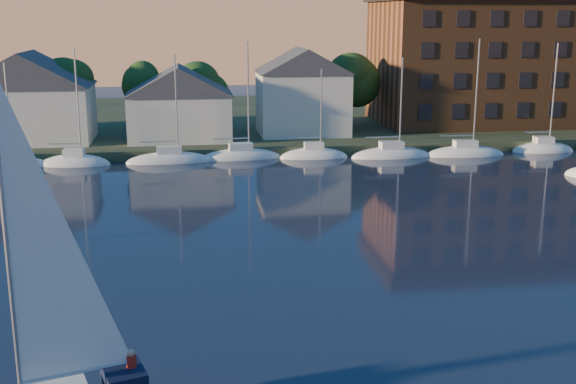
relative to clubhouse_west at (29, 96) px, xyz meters
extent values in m
cube|color=#2D3921|center=(22.00, 17.00, -5.93)|extent=(160.00, 50.00, 2.00)
cube|color=brown|center=(22.00, -6.00, -5.93)|extent=(120.00, 3.00, 1.00)
cube|color=white|center=(0.00, 0.00, -1.93)|extent=(13.00, 9.00, 6.00)
cube|color=white|center=(16.00, -1.00, -2.43)|extent=(11.00, 8.00, 5.00)
cube|color=white|center=(30.00, 1.00, -1.43)|extent=(10.00, 8.00, 7.00)
cube|color=brown|center=(56.00, 7.00, 2.57)|extent=(30.00, 16.00, 15.00)
cylinder|color=#39271A|center=(-4.00, 5.00, -3.18)|extent=(0.50, 0.50, 3.50)
sphere|color=#1E3B15|center=(-4.00, 5.00, 1.27)|extent=(5.40, 5.40, 5.40)
cylinder|color=#39271A|center=(4.00, 5.00, -3.18)|extent=(0.50, 0.50, 3.50)
sphere|color=#1E3B15|center=(4.00, 5.00, 1.27)|extent=(5.40, 5.40, 5.40)
cylinder|color=#39271A|center=(12.00, 5.00, -3.18)|extent=(0.50, 0.50, 3.50)
sphere|color=#1E3B15|center=(12.00, 5.00, 1.27)|extent=(5.40, 5.40, 5.40)
cylinder|color=#39271A|center=(20.00, 5.00, -3.18)|extent=(0.50, 0.50, 3.50)
sphere|color=#1E3B15|center=(20.00, 5.00, 1.27)|extent=(5.40, 5.40, 5.40)
cylinder|color=#39271A|center=(28.00, 5.00, -3.18)|extent=(0.50, 0.50, 3.50)
sphere|color=#1E3B15|center=(28.00, 5.00, 1.27)|extent=(5.40, 5.40, 5.40)
cylinder|color=#39271A|center=(36.00, 5.00, -3.18)|extent=(0.50, 0.50, 3.50)
sphere|color=#1E3B15|center=(36.00, 5.00, 1.27)|extent=(5.40, 5.40, 5.40)
cylinder|color=#39271A|center=(44.00, 5.00, -3.18)|extent=(0.50, 0.50, 3.50)
sphere|color=#1E3B15|center=(44.00, 5.00, 1.27)|extent=(5.40, 5.40, 5.40)
cylinder|color=#39271A|center=(52.00, 5.00, -3.18)|extent=(0.50, 0.50, 3.50)
sphere|color=#1E3B15|center=(52.00, 5.00, 1.27)|extent=(5.40, 5.40, 5.40)
cylinder|color=#39271A|center=(60.00, 5.00, -3.18)|extent=(0.50, 0.50, 3.50)
sphere|color=#1E3B15|center=(60.00, 5.00, 1.27)|extent=(5.40, 5.40, 5.40)
ellipsoid|color=white|center=(6.00, -9.00, -5.93)|extent=(7.50, 2.40, 2.20)
cube|color=silver|center=(6.00, -9.00, -4.63)|extent=(2.10, 1.32, 0.70)
cylinder|color=#A5A8AD|center=(6.75, -9.00, 0.02)|extent=(0.16, 0.16, 10.00)
cylinder|color=#A5A8AD|center=(5.17, -9.00, -3.78)|extent=(3.15, 0.12, 0.12)
ellipsoid|color=white|center=(14.00, -9.00, -5.93)|extent=(7.50, 2.40, 2.20)
cube|color=silver|center=(14.00, -9.00, -4.63)|extent=(2.10, 1.32, 0.70)
cylinder|color=#A5A8AD|center=(14.75, -9.00, 0.02)|extent=(0.16, 0.16, 10.00)
cylinder|color=#A5A8AD|center=(13.17, -9.00, -3.78)|extent=(3.15, 0.12, 0.12)
ellipsoid|color=white|center=(22.00, -9.00, -5.93)|extent=(7.50, 2.40, 2.20)
cube|color=silver|center=(22.00, -9.00, -4.63)|extent=(2.10, 1.32, 0.70)
cylinder|color=#A5A8AD|center=(22.75, -9.00, 0.02)|extent=(0.16, 0.16, 10.00)
cylinder|color=#A5A8AD|center=(21.17, -9.00, -3.78)|extent=(3.15, 0.12, 0.12)
ellipsoid|color=white|center=(30.00, -9.00, -5.93)|extent=(7.50, 2.40, 2.20)
cube|color=silver|center=(30.00, -9.00, -4.63)|extent=(2.10, 1.32, 0.70)
cylinder|color=#A5A8AD|center=(30.75, -9.00, 0.02)|extent=(0.16, 0.16, 10.00)
cylinder|color=#A5A8AD|center=(29.17, -9.00, -3.78)|extent=(3.15, 0.12, 0.12)
ellipsoid|color=white|center=(38.00, -9.00, -5.93)|extent=(7.50, 2.40, 2.20)
cube|color=silver|center=(38.00, -9.00, -4.63)|extent=(2.10, 1.32, 0.70)
cylinder|color=#A5A8AD|center=(38.75, -9.00, 0.02)|extent=(0.16, 0.16, 10.00)
cylinder|color=#A5A8AD|center=(37.17, -9.00, -3.78)|extent=(3.15, 0.12, 0.12)
ellipsoid|color=white|center=(46.00, -9.00, -5.93)|extent=(7.50, 2.40, 2.20)
cube|color=silver|center=(46.00, -9.00, -4.63)|extent=(2.10, 1.32, 0.70)
cylinder|color=#A5A8AD|center=(46.75, -9.00, 0.02)|extent=(0.16, 0.16, 10.00)
cylinder|color=#A5A8AD|center=(45.17, -9.00, -3.78)|extent=(3.15, 0.12, 0.12)
ellipsoid|color=white|center=(54.00, -9.00, -5.93)|extent=(7.50, 2.40, 2.20)
cube|color=silver|center=(54.00, -9.00, -4.63)|extent=(2.10, 1.32, 0.70)
cylinder|color=#A5A8AD|center=(54.75, -9.00, 0.02)|extent=(0.16, 0.16, 10.00)
cylinder|color=#A5A8AD|center=(53.17, -9.00, -3.78)|extent=(3.15, 0.12, 0.12)
cylinder|color=#A5A8AD|center=(10.62, -57.42, 1.21)|extent=(0.16, 0.16, 12.38)
cylinder|color=#A5A8AD|center=(12.49, -56.86, -3.78)|extent=(3.77, 1.23, 0.12)
cube|color=black|center=(14.00, -56.41, -4.43)|extent=(1.86, 2.12, 0.90)
camera|label=1|loc=(16.51, -80.86, 8.49)|focal=45.00mm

